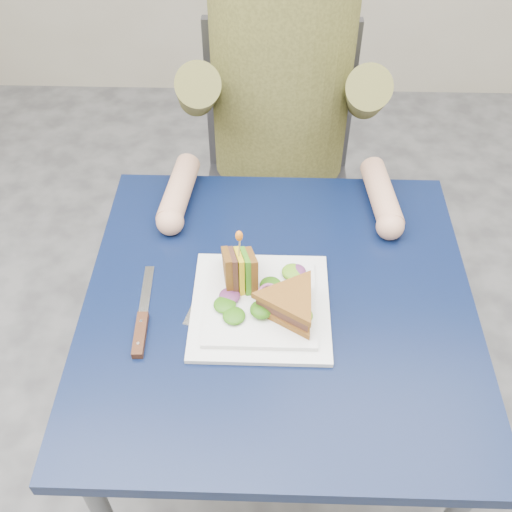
{
  "coord_description": "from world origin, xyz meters",
  "views": [
    {
      "loc": [
        -0.02,
        -0.74,
        1.62
      ],
      "look_at": [
        -0.05,
        0.03,
        0.82
      ],
      "focal_mm": 42.0,
      "sensor_mm": 36.0,
      "label": 1
    }
  ],
  "objects_px": {
    "table": "(278,325)",
    "sandwich_upright": "(240,271)",
    "diner": "(282,66)",
    "plate": "(260,305)",
    "knife": "(141,326)",
    "fork": "(202,291)",
    "sandwich_flat": "(291,304)",
    "chair": "(278,164)"
  },
  "relations": [
    {
      "from": "table",
      "to": "knife",
      "type": "distance_m",
      "value": 0.28
    },
    {
      "from": "plate",
      "to": "knife",
      "type": "height_order",
      "value": "plate"
    },
    {
      "from": "diner",
      "to": "sandwich_flat",
      "type": "relative_size",
      "value": 3.78
    },
    {
      "from": "table",
      "to": "sandwich_upright",
      "type": "bearing_deg",
      "value": 161.66
    },
    {
      "from": "fork",
      "to": "sandwich_flat",
      "type": "bearing_deg",
      "value": -19.68
    },
    {
      "from": "sandwich_flat",
      "to": "sandwich_upright",
      "type": "bearing_deg",
      "value": 143.61
    },
    {
      "from": "table",
      "to": "knife",
      "type": "xyz_separation_m",
      "value": [
        -0.25,
        -0.07,
        0.09
      ]
    },
    {
      "from": "chair",
      "to": "plate",
      "type": "bearing_deg",
      "value": -92.91
    },
    {
      "from": "sandwich_flat",
      "to": "knife",
      "type": "distance_m",
      "value": 0.28
    },
    {
      "from": "sandwich_flat",
      "to": "diner",
      "type": "bearing_deg",
      "value": 91.87
    },
    {
      "from": "sandwich_upright",
      "to": "fork",
      "type": "xyz_separation_m",
      "value": [
        -0.08,
        -0.01,
        -0.05
      ]
    },
    {
      "from": "table",
      "to": "diner",
      "type": "height_order",
      "value": "diner"
    },
    {
      "from": "table",
      "to": "diner",
      "type": "xyz_separation_m",
      "value": [
        -0.0,
        0.56,
        0.26
      ]
    },
    {
      "from": "plate",
      "to": "fork",
      "type": "distance_m",
      "value": 0.12
    },
    {
      "from": "chair",
      "to": "knife",
      "type": "relative_size",
      "value": 4.2
    },
    {
      "from": "fork",
      "to": "table",
      "type": "bearing_deg",
      "value": -5.99
    },
    {
      "from": "diner",
      "to": "knife",
      "type": "distance_m",
      "value": 0.71
    },
    {
      "from": "sandwich_flat",
      "to": "knife",
      "type": "xyz_separation_m",
      "value": [
        -0.27,
        -0.03,
        -0.04
      ]
    },
    {
      "from": "sandwich_upright",
      "to": "fork",
      "type": "height_order",
      "value": "sandwich_upright"
    },
    {
      "from": "table",
      "to": "plate",
      "type": "distance_m",
      "value": 0.1
    },
    {
      "from": "diner",
      "to": "knife",
      "type": "xyz_separation_m",
      "value": [
        -0.25,
        -0.64,
        -0.18
      ]
    },
    {
      "from": "diner",
      "to": "sandwich_upright",
      "type": "xyz_separation_m",
      "value": [
        -0.08,
        -0.54,
        -0.13
      ]
    },
    {
      "from": "plate",
      "to": "sandwich_flat",
      "type": "distance_m",
      "value": 0.07
    },
    {
      "from": "table",
      "to": "sandwich_upright",
      "type": "relative_size",
      "value": 5.66
    },
    {
      "from": "plate",
      "to": "diner",
      "type": "bearing_deg",
      "value": 86.54
    },
    {
      "from": "diner",
      "to": "plate",
      "type": "height_order",
      "value": "diner"
    },
    {
      "from": "diner",
      "to": "chair",
      "type": "bearing_deg",
      "value": 90.0
    },
    {
      "from": "chair",
      "to": "fork",
      "type": "distance_m",
      "value": 0.7
    },
    {
      "from": "chair",
      "to": "sandwich_flat",
      "type": "bearing_deg",
      "value": -88.43
    },
    {
      "from": "table",
      "to": "knife",
      "type": "relative_size",
      "value": 3.39
    },
    {
      "from": "chair",
      "to": "diner",
      "type": "xyz_separation_m",
      "value": [
        -0.0,
        -0.11,
        0.37
      ]
    },
    {
      "from": "plate",
      "to": "fork",
      "type": "xyz_separation_m",
      "value": [
        -0.12,
        0.04,
        -0.01
      ]
    },
    {
      "from": "table",
      "to": "sandwich_flat",
      "type": "height_order",
      "value": "sandwich_flat"
    },
    {
      "from": "chair",
      "to": "sandwich_upright",
      "type": "distance_m",
      "value": 0.7
    },
    {
      "from": "knife",
      "to": "fork",
      "type": "bearing_deg",
      "value": 41.31
    },
    {
      "from": "sandwich_upright",
      "to": "fork",
      "type": "bearing_deg",
      "value": -173.06
    },
    {
      "from": "diner",
      "to": "fork",
      "type": "xyz_separation_m",
      "value": [
        -0.15,
        -0.55,
        -0.18
      ]
    },
    {
      "from": "chair",
      "to": "fork",
      "type": "relative_size",
      "value": 5.27
    },
    {
      "from": "sandwich_flat",
      "to": "plate",
      "type": "bearing_deg",
      "value": 155.56
    },
    {
      "from": "plate",
      "to": "fork",
      "type": "bearing_deg",
      "value": 162.7
    },
    {
      "from": "sandwich_upright",
      "to": "table",
      "type": "bearing_deg",
      "value": -18.34
    },
    {
      "from": "diner",
      "to": "plate",
      "type": "relative_size",
      "value": 2.87
    }
  ]
}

